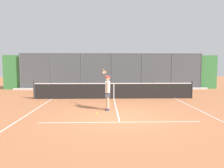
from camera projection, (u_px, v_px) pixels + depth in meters
ground_plane at (119, 118)px, 8.57m from camera, size 60.00×60.00×0.00m
court_line_markings at (120, 124)px, 7.71m from camera, size 7.60×10.11×0.01m
fence_backdrop at (111, 72)px, 19.03m from camera, size 18.22×1.37×3.03m
tennis_net at (114, 91)px, 13.41m from camera, size 9.76×0.09×1.07m
tennis_player at (108, 90)px, 10.05m from camera, size 0.44×1.35×1.86m
tennis_ball_near_net at (97, 114)px, 9.13m from camera, size 0.07×0.07×0.07m
tennis_ball_by_sideline at (56, 101)px, 12.49m from camera, size 0.07×0.07×0.07m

